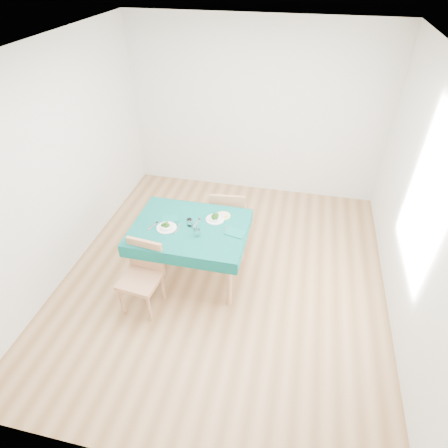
% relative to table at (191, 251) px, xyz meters
% --- Properties ---
extents(room_shell, '(4.02, 4.52, 2.73)m').
position_rel_table_xyz_m(room_shell, '(0.41, 0.02, 0.97)').
color(room_shell, olive).
rests_on(room_shell, ground).
extents(table, '(1.36, 1.03, 0.76)m').
position_rel_table_xyz_m(table, '(0.00, 0.00, 0.00)').
color(table, '#07534C').
rests_on(table, ground).
extents(chair_near, '(0.47, 0.51, 1.06)m').
position_rel_table_xyz_m(chair_near, '(-0.40, -0.65, 0.15)').
color(chair_near, '#AD7651').
rests_on(chair_near, ground).
extents(chair_far, '(0.51, 0.55, 1.15)m').
position_rel_table_xyz_m(chair_far, '(0.30, 0.82, 0.20)').
color(chair_far, '#AD7651').
rests_on(chair_far, ground).
extents(bowl_near, '(0.24, 0.24, 0.07)m').
position_rel_table_xyz_m(bowl_near, '(-0.25, -0.09, 0.41)').
color(bowl_near, white).
rests_on(bowl_near, table).
extents(bowl_far, '(0.22, 0.22, 0.07)m').
position_rel_table_xyz_m(bowl_far, '(0.26, 0.20, 0.41)').
color(bowl_far, white).
rests_on(bowl_far, table).
extents(fork_near, '(0.08, 0.19, 0.00)m').
position_rel_table_xyz_m(fork_near, '(-0.43, -0.09, 0.38)').
color(fork_near, silver).
rests_on(fork_near, table).
extents(knife_near, '(0.03, 0.21, 0.00)m').
position_rel_table_xyz_m(knife_near, '(-0.12, -0.07, 0.38)').
color(knife_near, silver).
rests_on(knife_near, table).
extents(fork_far, '(0.05, 0.20, 0.00)m').
position_rel_table_xyz_m(fork_far, '(0.06, 0.08, 0.38)').
color(fork_far, silver).
rests_on(fork_far, table).
extents(knife_far, '(0.04, 0.19, 0.00)m').
position_rel_table_xyz_m(knife_far, '(0.44, 0.03, 0.38)').
color(knife_far, silver).
rests_on(knife_far, table).
extents(napkin_near, '(0.21, 0.18, 0.01)m').
position_rel_table_xyz_m(napkin_near, '(-0.27, 0.09, 0.38)').
color(napkin_near, '#0A5C54').
rests_on(napkin_near, table).
extents(napkin_far, '(0.25, 0.20, 0.01)m').
position_rel_table_xyz_m(napkin_far, '(0.55, -0.00, 0.39)').
color(napkin_far, '#0A5C54').
rests_on(napkin_far, table).
extents(tumbler_center, '(0.07, 0.07, 0.09)m').
position_rel_table_xyz_m(tumbler_center, '(-0.00, 0.02, 0.42)').
color(tumbler_center, white).
rests_on(tumbler_center, table).
extents(tumbler_side, '(0.07, 0.07, 0.09)m').
position_rel_table_xyz_m(tumbler_side, '(0.14, -0.15, 0.43)').
color(tumbler_side, white).
rests_on(tumbler_side, table).
extents(side_plate, '(0.18, 0.18, 0.01)m').
position_rel_table_xyz_m(side_plate, '(0.34, 0.29, 0.38)').
color(side_plate, '#CAD166').
rests_on(side_plate, table).
extents(bread_slice, '(0.13, 0.13, 0.01)m').
position_rel_table_xyz_m(bread_slice, '(0.34, 0.29, 0.40)').
color(bread_slice, beige).
rests_on(bread_slice, side_plate).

